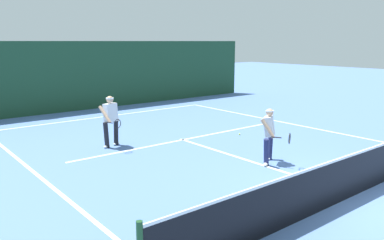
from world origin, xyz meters
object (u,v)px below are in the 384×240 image
(player_near, at_px, (269,133))
(tennis_ball, at_px, (251,192))
(tennis_ball_extra, at_px, (240,134))
(player_far, at_px, (111,119))

(player_near, height_order, tennis_ball, player_near)
(player_near, height_order, tennis_ball_extra, player_near)
(player_near, xyz_separation_m, tennis_ball, (-2.06, -1.24, -0.80))
(tennis_ball, bearing_deg, tennis_ball_extra, 46.93)
(player_near, bearing_deg, player_far, -89.26)
(player_far, bearing_deg, tennis_ball, 79.13)
(player_far, height_order, tennis_ball, player_far)
(player_near, relative_size, tennis_ball, 23.20)
(player_near, xyz_separation_m, player_far, (-2.61, 4.27, 0.07))
(player_far, distance_m, tennis_ball_extra, 4.65)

